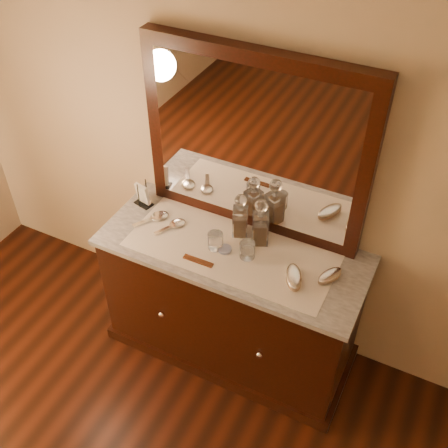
{
  "coord_description": "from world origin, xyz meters",
  "views": [
    {
      "loc": [
        0.88,
        0.1,
        2.82
      ],
      "look_at": [
        0.0,
        1.85,
        1.1
      ],
      "focal_mm": 43.19,
      "sensor_mm": 36.0,
      "label": 1
    }
  ],
  "objects_px": {
    "mirror_frame": "(255,145)",
    "comb": "(198,261)",
    "decanter_right": "(260,226)",
    "pin_dish": "(225,249)",
    "decanter_left": "(240,219)",
    "brush_near": "(294,277)",
    "hand_mirror_outer": "(157,217)",
    "hand_mirror_inner": "(175,225)",
    "dresser_cabinet": "(232,303)",
    "napkin_rack": "(143,195)",
    "brush_far": "(330,276)"
  },
  "relations": [
    {
      "from": "decanter_right",
      "to": "mirror_frame",
      "type": "bearing_deg",
      "value": 128.42
    },
    {
      "from": "hand_mirror_outer",
      "to": "napkin_rack",
      "type": "bearing_deg",
      "value": 149.97
    },
    {
      "from": "dresser_cabinet",
      "to": "comb",
      "type": "relative_size",
      "value": 8.48
    },
    {
      "from": "brush_near",
      "to": "decanter_left",
      "type": "bearing_deg",
      "value": 152.92
    },
    {
      "from": "brush_far",
      "to": "hand_mirror_outer",
      "type": "distance_m",
      "value": 1.01
    },
    {
      "from": "dresser_cabinet",
      "to": "hand_mirror_outer",
      "type": "xyz_separation_m",
      "value": [
        -0.49,
        0.02,
        0.45
      ]
    },
    {
      "from": "decanter_left",
      "to": "brush_near",
      "type": "xyz_separation_m",
      "value": [
        0.39,
        -0.2,
        -0.08
      ]
    },
    {
      "from": "brush_far",
      "to": "hand_mirror_inner",
      "type": "xyz_separation_m",
      "value": [
        -0.89,
        0.0,
        -0.01
      ]
    },
    {
      "from": "napkin_rack",
      "to": "brush_far",
      "type": "bearing_deg",
      "value": -4.44
    },
    {
      "from": "brush_far",
      "to": "hand_mirror_inner",
      "type": "bearing_deg",
      "value": 179.86
    },
    {
      "from": "mirror_frame",
      "to": "brush_far",
      "type": "relative_size",
      "value": 7.37
    },
    {
      "from": "napkin_rack",
      "to": "decanter_right",
      "type": "relative_size",
      "value": 0.56
    },
    {
      "from": "comb",
      "to": "decanter_left",
      "type": "distance_m",
      "value": 0.32
    },
    {
      "from": "decanter_right",
      "to": "hand_mirror_outer",
      "type": "bearing_deg",
      "value": -171.77
    },
    {
      "from": "dresser_cabinet",
      "to": "decanter_left",
      "type": "xyz_separation_m",
      "value": [
        -0.01,
        0.12,
        0.55
      ]
    },
    {
      "from": "napkin_rack",
      "to": "decanter_left",
      "type": "height_order",
      "value": "decanter_left"
    },
    {
      "from": "pin_dish",
      "to": "decanter_left",
      "type": "xyz_separation_m",
      "value": [
        0.02,
        0.15,
        0.1
      ]
    },
    {
      "from": "decanter_left",
      "to": "decanter_right",
      "type": "xyz_separation_m",
      "value": [
        0.12,
        -0.01,
        0.01
      ]
    },
    {
      "from": "dresser_cabinet",
      "to": "napkin_rack",
      "type": "xyz_separation_m",
      "value": [
        -0.62,
        0.1,
        0.5
      ]
    },
    {
      "from": "comb",
      "to": "brush_near",
      "type": "xyz_separation_m",
      "value": [
        0.49,
        0.09,
        0.02
      ]
    },
    {
      "from": "mirror_frame",
      "to": "brush_near",
      "type": "relative_size",
      "value": 6.35
    },
    {
      "from": "pin_dish",
      "to": "hand_mirror_inner",
      "type": "bearing_deg",
      "value": 171.38
    },
    {
      "from": "decanter_right",
      "to": "brush_near",
      "type": "xyz_separation_m",
      "value": [
        0.27,
        -0.19,
        -0.08
      ]
    },
    {
      "from": "decanter_left",
      "to": "brush_far",
      "type": "bearing_deg",
      "value": -11.08
    },
    {
      "from": "mirror_frame",
      "to": "decanter_right",
      "type": "bearing_deg",
      "value": -51.58
    },
    {
      "from": "dresser_cabinet",
      "to": "brush_near",
      "type": "height_order",
      "value": "brush_near"
    },
    {
      "from": "decanter_left",
      "to": "hand_mirror_outer",
      "type": "distance_m",
      "value": 0.49
    },
    {
      "from": "brush_near",
      "to": "mirror_frame",
      "type": "bearing_deg",
      "value": 139.18
    },
    {
      "from": "hand_mirror_inner",
      "to": "dresser_cabinet",
      "type": "bearing_deg",
      "value": -2.66
    },
    {
      "from": "decanter_right",
      "to": "brush_near",
      "type": "height_order",
      "value": "decanter_right"
    },
    {
      "from": "napkin_rack",
      "to": "decanter_right",
      "type": "xyz_separation_m",
      "value": [
        0.73,
        0.01,
        0.05
      ]
    },
    {
      "from": "napkin_rack",
      "to": "brush_near",
      "type": "relative_size",
      "value": 0.84
    },
    {
      "from": "decanter_right",
      "to": "hand_mirror_inner",
      "type": "height_order",
      "value": "decanter_right"
    },
    {
      "from": "brush_near",
      "to": "decanter_right",
      "type": "bearing_deg",
      "value": 144.85
    },
    {
      "from": "napkin_rack",
      "to": "brush_far",
      "type": "height_order",
      "value": "napkin_rack"
    },
    {
      "from": "mirror_frame",
      "to": "dresser_cabinet",
      "type": "bearing_deg",
      "value": -90.0
    },
    {
      "from": "hand_mirror_outer",
      "to": "hand_mirror_inner",
      "type": "bearing_deg",
      "value": -3.73
    },
    {
      "from": "pin_dish",
      "to": "brush_near",
      "type": "height_order",
      "value": "brush_near"
    },
    {
      "from": "dresser_cabinet",
      "to": "decanter_left",
      "type": "distance_m",
      "value": 0.56
    },
    {
      "from": "pin_dish",
      "to": "napkin_rack",
      "type": "height_order",
      "value": "napkin_rack"
    },
    {
      "from": "pin_dish",
      "to": "brush_far",
      "type": "bearing_deg",
      "value": 4.96
    },
    {
      "from": "mirror_frame",
      "to": "comb",
      "type": "distance_m",
      "value": 0.65
    },
    {
      "from": "pin_dish",
      "to": "decanter_right",
      "type": "distance_m",
      "value": 0.22
    },
    {
      "from": "mirror_frame",
      "to": "hand_mirror_inner",
      "type": "bearing_deg",
      "value": -147.74
    },
    {
      "from": "pin_dish",
      "to": "napkin_rack",
      "type": "bearing_deg",
      "value": 166.94
    },
    {
      "from": "comb",
      "to": "dresser_cabinet",
      "type": "bearing_deg",
      "value": 55.57
    },
    {
      "from": "hand_mirror_outer",
      "to": "brush_far",
      "type": "bearing_deg",
      "value": -0.58
    },
    {
      "from": "napkin_rack",
      "to": "decanter_right",
      "type": "height_order",
      "value": "decanter_right"
    },
    {
      "from": "dresser_cabinet",
      "to": "decanter_right",
      "type": "xyz_separation_m",
      "value": [
        0.11,
        0.11,
        0.55
      ]
    },
    {
      "from": "pin_dish",
      "to": "napkin_rack",
      "type": "relative_size",
      "value": 0.46
    }
  ]
}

